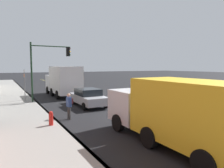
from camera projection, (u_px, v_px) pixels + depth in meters
name	position (u px, v px, depth m)	size (l,w,h in m)	color
ground	(126.00, 107.00, 17.26)	(200.00, 200.00, 0.00)	black
sidewalk_slab	(23.00, 118.00, 13.37)	(80.00, 3.55, 0.15)	gray
curb_edge	(49.00, 115.00, 14.19)	(80.00, 0.16, 0.15)	slate
lane_stripe_center	(126.00, 107.00, 17.26)	(80.00, 0.16, 0.01)	#D8CC4C
car_tan	(178.00, 101.00, 15.79)	(4.70, 2.08, 1.43)	tan
car_silver	(88.00, 97.00, 17.64)	(4.67, 2.08, 1.49)	#A8AAB2
truck_white	(63.00, 81.00, 23.39)	(7.00, 2.66, 3.38)	silver
truck_yellow	(178.00, 111.00, 8.63)	(7.59, 2.57, 2.87)	silver
pedestrian_with_backpack	(69.00, 104.00, 13.15)	(0.41, 0.38, 1.68)	#383838
traffic_light_mast	(47.00, 62.00, 19.25)	(0.28, 3.77, 5.58)	#1E3823
street_sign_post	(25.00, 83.00, 19.56)	(0.60, 0.08, 3.09)	slate
fire_hydrant	(51.00, 120.00, 11.37)	(0.24, 0.24, 0.94)	red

